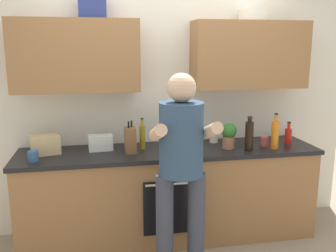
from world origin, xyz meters
The scene contains 16 objects.
ground_plane centered at (0.00, 0.00, 0.00)m, with size 12.00×12.00×0.00m, color gray.
back_wall_unit centered at (0.00, 0.27, 1.49)m, with size 4.00×0.38×2.50m.
counter centered at (0.00, 0.00, 0.45)m, with size 2.84×0.67×0.90m.
person_standing centered at (-0.04, -0.66, 0.99)m, with size 0.49×0.45×1.67m.
bottle_oil centered at (-0.25, 0.07, 1.02)m, with size 0.05×0.05×0.30m.
bottle_soy centered at (0.72, -0.18, 1.05)m, with size 0.08×0.08×0.33m.
bottle_juice centered at (0.99, -0.16, 1.04)m, with size 0.07×0.07×0.34m.
bottle_water centered at (0.11, 0.01, 1.05)m, with size 0.07×0.07×0.35m.
bottle_hotsauce centered at (1.21, -0.01, 0.99)m, with size 0.07×0.07×0.22m.
cup_ceramic centered at (0.94, -0.05, 0.95)m, with size 0.08×0.08×0.09m, color #BF4C47.
cup_coffee centered at (0.49, 0.18, 0.95)m, with size 0.09×0.09×0.09m, color white.
cup_tea centered at (-1.21, -0.15, 0.95)m, with size 0.09×0.09×0.09m, color #33598C.
knife_block centered at (-0.37, -0.03, 1.02)m, with size 0.10×0.14×0.30m.
potted_herb centered at (0.56, -0.07, 1.04)m, with size 0.15×0.15×0.25m.
grocery_bag_produce centered at (-0.64, 0.10, 0.97)m, with size 0.22×0.14×0.14m, color silver.
grocery_bag_bread centered at (-1.14, 0.07, 0.99)m, with size 0.25×0.17×0.17m, color tan.
Camera 1 is at (-0.65, -3.35, 1.86)m, focal length 39.85 mm.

